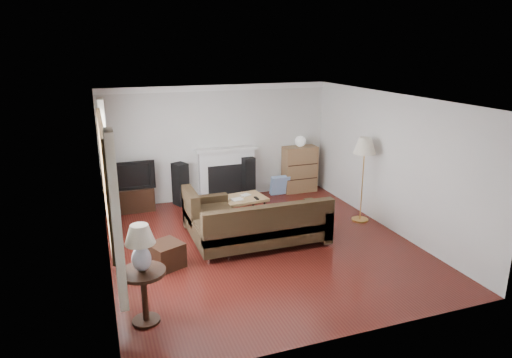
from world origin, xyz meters
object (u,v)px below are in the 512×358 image
object	(u,v)px
floor_lamp	(363,180)
side_table	(145,296)
coffee_table	(236,209)
tv_stand	(130,199)
sectional_sofa	(263,224)
bookshelf	(300,169)

from	to	relation	value
floor_lamp	side_table	world-z (taller)	floor_lamp
floor_lamp	coffee_table	bearing A→B (deg)	160.18
tv_stand	sectional_sofa	bearing A→B (deg)	-52.10
bookshelf	side_table	bearing A→B (deg)	-133.99
side_table	sectional_sofa	bearing A→B (deg)	36.67
tv_stand	sectional_sofa	world-z (taller)	sectional_sofa
sectional_sofa	floor_lamp	size ratio (longest dim) A/B	1.48
coffee_table	side_table	world-z (taller)	side_table
bookshelf	side_table	world-z (taller)	bookshelf
tv_stand	coffee_table	bearing A→B (deg)	-33.35
bookshelf	side_table	xyz separation A→B (m)	(-4.03, -4.17, -0.18)
floor_lamp	sectional_sofa	bearing A→B (deg)	-168.17
sectional_sofa	tv_stand	bearing A→B (deg)	127.90
tv_stand	coffee_table	xyz separation A→B (m)	(1.90, -1.25, -0.02)
sectional_sofa	coffee_table	world-z (taller)	sectional_sofa
tv_stand	coffee_table	world-z (taller)	tv_stand
coffee_table	side_table	xyz separation A→B (m)	(-2.07, -2.89, 0.12)
tv_stand	coffee_table	distance (m)	2.28
tv_stand	floor_lamp	bearing A→B (deg)	-26.36
side_table	coffee_table	bearing A→B (deg)	54.36
bookshelf	floor_lamp	distance (m)	2.16
side_table	tv_stand	bearing A→B (deg)	87.70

